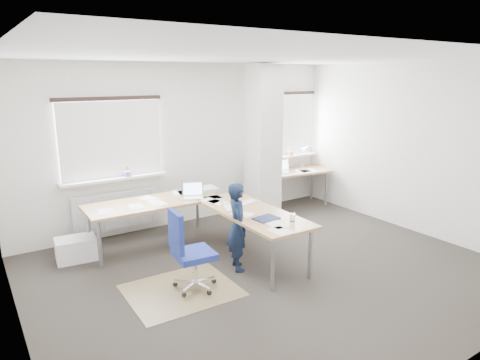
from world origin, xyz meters
TOP-DOWN VIEW (x-y plane):
  - ground at (0.00, 0.00)m, footprint 6.00×6.00m
  - room_shell at (0.18, 0.45)m, footprint 6.04×5.04m
  - floor_mat at (-1.24, 0.17)m, footprint 1.32×1.13m
  - white_crate at (-2.10, 1.83)m, footprint 0.58×0.43m
  - desk_main at (-0.43, 1.07)m, footprint 2.40×2.63m
  - desk_side at (2.26, 2.15)m, footprint 1.48×0.88m
  - task_chair at (-1.11, 0.13)m, footprint 0.56×0.56m
  - person at (-0.32, 0.32)m, footprint 0.42×0.51m

SIDE VIEW (x-z plane):
  - ground at x=0.00m, z-range 0.00..0.00m
  - floor_mat at x=-1.24m, z-range 0.00..0.01m
  - white_crate at x=-2.10m, z-range 0.00..0.33m
  - task_chair at x=-1.11m, z-range -0.23..0.81m
  - person at x=-0.32m, z-range 0.00..1.21m
  - desk_side at x=2.26m, z-range 0.08..1.29m
  - desk_main at x=-0.43m, z-range 0.21..1.17m
  - room_shell at x=0.18m, z-range 0.34..3.16m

